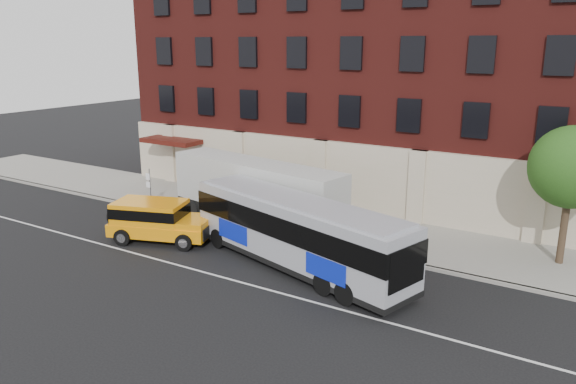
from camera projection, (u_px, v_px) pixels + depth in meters
The scene contains 10 objects.
ground at pixel (190, 274), 24.07m from camera, with size 120.00×120.00×0.00m, color black.
sidewalk at pixel (296, 219), 31.44m from camera, with size 60.00×6.00×0.15m, color gray.
kerb at pixel (267, 234), 28.97m from camera, with size 60.00×0.25×0.15m, color gray.
lane_line at pixel (197, 270), 24.48m from camera, with size 60.00×0.12×0.01m, color silver.
building at pixel (359, 76), 35.98m from camera, with size 30.00×12.10×15.00m.
sign_pole at pixel (150, 186), 33.05m from camera, with size 0.30×0.20×2.50m.
street_tree at pixel (573, 171), 23.83m from camera, with size 3.60×3.60×6.20m.
city_bus at pixel (297, 231), 24.27m from camera, with size 11.90×5.59×3.20m.
yellow_suv at pixel (156, 219), 27.87m from camera, with size 5.49×3.62×2.05m.
shipping_container at pixel (256, 195), 29.80m from camera, with size 11.06×4.01×3.61m.
Camera 1 is at (15.36, -16.72, 9.75)m, focal length 34.62 mm.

